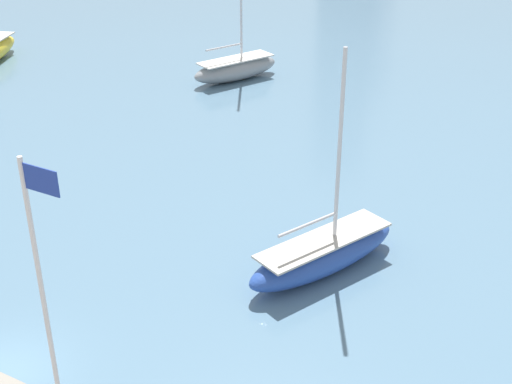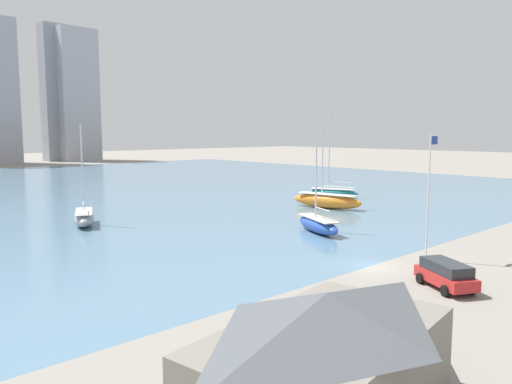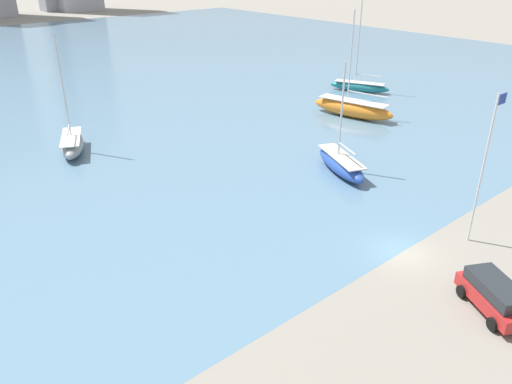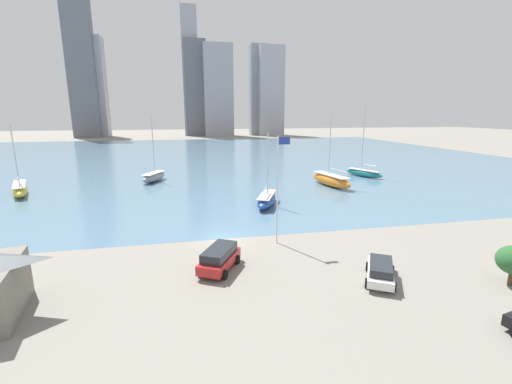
% 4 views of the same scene
% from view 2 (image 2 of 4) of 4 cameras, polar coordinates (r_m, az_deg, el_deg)
% --- Properties ---
extents(ground_plane, '(500.00, 500.00, 0.00)m').
position_cam_2_polar(ground_plane, '(42.35, 12.98, -8.24)').
color(ground_plane, gray).
extents(harbor_water, '(180.00, 140.00, 0.00)m').
position_cam_2_polar(harbor_water, '(99.48, -22.49, 0.04)').
color(harbor_water, slate).
rests_on(harbor_water, ground_plane).
extents(boat_shed, '(11.55, 7.72, 4.93)m').
position_cam_2_polar(boat_shed, '(20.04, 7.93, -18.11)').
color(boat_shed, slate).
rests_on(boat_shed, ground_plane).
extents(flag_pole, '(1.24, 0.14, 10.72)m').
position_cam_2_polar(flag_pole, '(44.54, 19.15, -0.05)').
color(flag_pole, silver).
rests_on(flag_pole, ground_plane).
extents(sailboat_orange, '(4.45, 10.96, 12.68)m').
position_cam_2_polar(sailboat_orange, '(72.43, 8.10, -0.98)').
color(sailboat_orange, orange).
rests_on(sailboat_orange, harbor_water).
extents(sailboat_blue, '(5.28, 8.46, 10.17)m').
position_cam_2_polar(sailboat_blue, '(54.96, 7.09, -3.70)').
color(sailboat_blue, '#284CA8').
rests_on(sailboat_blue, harbor_water).
extents(sailboat_teal, '(5.24, 8.71, 14.33)m').
position_cam_2_polar(sailboat_teal, '(85.17, 8.70, 0.01)').
color(sailboat_teal, '#1E757F').
rests_on(sailboat_teal, harbor_water).
extents(sailboat_gray, '(5.18, 7.78, 11.86)m').
position_cam_2_polar(sailboat_gray, '(62.01, -19.05, -2.76)').
color(sailboat_gray, gray).
rests_on(sailboat_gray, harbor_water).
extents(parked_suv_red, '(4.10, 5.19, 1.94)m').
position_cam_2_polar(parked_suv_red, '(37.69, 20.87, -8.75)').
color(parked_suv_red, '#B22323').
rests_on(parked_suv_red, ground_plane).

